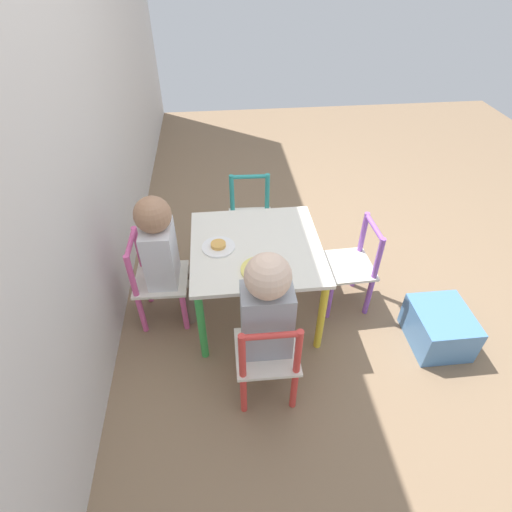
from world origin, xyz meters
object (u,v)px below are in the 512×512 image
(plate_back, at_px, (218,246))
(chair_teal, at_px, (251,220))
(chair_red, at_px, (267,358))
(kids_table, at_px, (256,255))
(child_back, at_px, (163,251))
(plate_left, at_px, (260,269))
(chair_purple, at_px, (351,267))
(chair_pink, at_px, (157,281))
(storage_bin, at_px, (439,327))
(child_left, at_px, (266,313))

(plate_back, bearing_deg, chair_teal, -21.62)
(plate_back, bearing_deg, chair_red, -160.90)
(kids_table, bearing_deg, chair_red, 179.35)
(child_back, bearing_deg, plate_left, -111.87)
(chair_purple, height_order, child_back, child_back)
(kids_table, relative_size, chair_teal, 1.24)
(kids_table, bearing_deg, chair_purple, -88.12)
(chair_teal, bearing_deg, plate_left, -89.42)
(chair_pink, distance_m, storage_bin, 1.42)
(plate_left, bearing_deg, chair_purple, -68.67)
(plate_left, bearing_deg, plate_back, 45.00)
(chair_red, bearing_deg, kids_table, -90.00)
(kids_table, xyz_separation_m, plate_left, (-0.18, 0.00, 0.07))
(plate_left, bearing_deg, chair_red, 178.99)
(child_back, bearing_deg, chair_teal, -41.65)
(chair_purple, relative_size, plate_back, 3.19)
(chair_purple, distance_m, child_left, 0.71)
(chair_pink, height_order, plate_back, chair_pink)
(chair_red, distance_m, storage_bin, 0.91)
(kids_table, relative_size, storage_bin, 2.07)
(child_left, relative_size, storage_bin, 2.51)
(plate_back, bearing_deg, chair_pink, 87.42)
(child_left, height_order, plate_back, child_left)
(kids_table, bearing_deg, plate_back, 90.00)
(chair_red, relative_size, chair_teal, 1.00)
(plate_back, bearing_deg, plate_left, -135.00)
(kids_table, bearing_deg, chair_teal, -2.21)
(chair_purple, relative_size, child_back, 0.69)
(chair_teal, bearing_deg, chair_red, -89.22)
(child_back, relative_size, storage_bin, 2.42)
(chair_pink, height_order, storage_bin, chair_pink)
(chair_red, distance_m, child_left, 0.22)
(chair_teal, relative_size, child_left, 0.67)
(plate_back, distance_m, storage_bin, 1.15)
(chair_teal, xyz_separation_m, plate_back, (-0.50, 0.20, 0.21))
(chair_teal, xyz_separation_m, plate_left, (-0.68, 0.02, 0.21))
(kids_table, height_order, storage_bin, kids_table)
(chair_teal, height_order, plate_back, chair_teal)
(child_left, bearing_deg, chair_teal, -90.83)
(child_back, xyz_separation_m, plate_left, (-0.19, -0.44, 0.01))
(child_back, bearing_deg, chair_purple, -88.12)
(kids_table, bearing_deg, child_back, 88.34)
(plate_left, bearing_deg, child_back, 66.47)
(child_left, bearing_deg, plate_left, -90.44)
(kids_table, height_order, plate_left, plate_left)
(plate_left, bearing_deg, child_left, 178.91)
(chair_pink, xyz_separation_m, child_left, (-0.45, -0.49, 0.21))
(chair_teal, height_order, child_left, child_left)
(chair_purple, height_order, storage_bin, chair_purple)
(kids_table, bearing_deg, storage_bin, -109.49)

